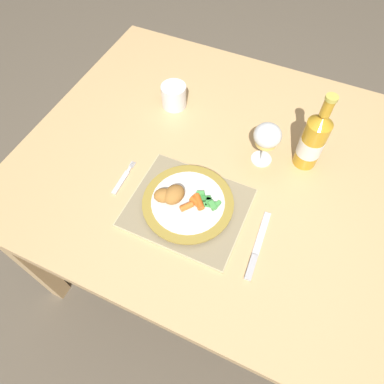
{
  "coord_description": "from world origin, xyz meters",
  "views": [
    {
      "loc": [
        0.17,
        -0.63,
        1.57
      ],
      "look_at": [
        -0.04,
        -0.17,
        0.78
      ],
      "focal_mm": 32.0,
      "sensor_mm": 36.0,
      "label": 1
    }
  ],
  "objects_px": {
    "bottle": "(313,140)",
    "drinking_cup": "(174,95)",
    "fork": "(122,180)",
    "wine_glass": "(267,137)",
    "dinner_plate": "(188,203)",
    "table_knife": "(256,251)",
    "dining_table": "(225,177)"
  },
  "relations": [
    {
      "from": "bottle",
      "to": "drinking_cup",
      "type": "distance_m",
      "value": 0.48
    },
    {
      "from": "fork",
      "to": "drinking_cup",
      "type": "xyz_separation_m",
      "value": [
        -0.0,
        0.35,
        0.04
      ]
    },
    {
      "from": "fork",
      "to": "wine_glass",
      "type": "xyz_separation_m",
      "value": [
        0.35,
        0.25,
        0.1
      ]
    },
    {
      "from": "fork",
      "to": "dinner_plate",
      "type": "bearing_deg",
      "value": -0.12
    },
    {
      "from": "dinner_plate",
      "to": "wine_glass",
      "type": "xyz_separation_m",
      "value": [
        0.13,
        0.25,
        0.08
      ]
    },
    {
      "from": "dinner_plate",
      "to": "table_knife",
      "type": "height_order",
      "value": "dinner_plate"
    },
    {
      "from": "bottle",
      "to": "wine_glass",
      "type": "bearing_deg",
      "value": -159.24
    },
    {
      "from": "dining_table",
      "to": "dinner_plate",
      "type": "xyz_separation_m",
      "value": [
        -0.04,
        -0.2,
        0.1
      ]
    },
    {
      "from": "dining_table",
      "to": "table_knife",
      "type": "relative_size",
      "value": 6.13
    },
    {
      "from": "fork",
      "to": "table_knife",
      "type": "bearing_deg",
      "value": -6.53
    },
    {
      "from": "table_knife",
      "to": "bottle",
      "type": "xyz_separation_m",
      "value": [
        0.04,
        0.34,
        0.09
      ]
    },
    {
      "from": "fork",
      "to": "drinking_cup",
      "type": "relative_size",
      "value": 1.5
    },
    {
      "from": "dinner_plate",
      "to": "table_knife",
      "type": "xyz_separation_m",
      "value": [
        0.22,
        -0.05,
        -0.01
      ]
    },
    {
      "from": "fork",
      "to": "dining_table",
      "type": "bearing_deg",
      "value": 37.17
    },
    {
      "from": "fork",
      "to": "wine_glass",
      "type": "height_order",
      "value": "wine_glass"
    },
    {
      "from": "dining_table",
      "to": "table_knife",
      "type": "distance_m",
      "value": 0.31
    },
    {
      "from": "dinner_plate",
      "to": "bottle",
      "type": "relative_size",
      "value": 0.99
    },
    {
      "from": "table_knife",
      "to": "fork",
      "type": "bearing_deg",
      "value": 173.47
    },
    {
      "from": "dining_table",
      "to": "bottle",
      "type": "xyz_separation_m",
      "value": [
        0.21,
        0.1,
        0.18
      ]
    },
    {
      "from": "drinking_cup",
      "to": "dining_table",
      "type": "bearing_deg",
      "value": -31.02
    },
    {
      "from": "fork",
      "to": "drinking_cup",
      "type": "height_order",
      "value": "drinking_cup"
    },
    {
      "from": "dining_table",
      "to": "table_knife",
      "type": "height_order",
      "value": "table_knife"
    },
    {
      "from": "dining_table",
      "to": "bottle",
      "type": "bearing_deg",
      "value": 24.44
    },
    {
      "from": "dinner_plate",
      "to": "wine_glass",
      "type": "relative_size",
      "value": 1.79
    },
    {
      "from": "wine_glass",
      "to": "bottle",
      "type": "relative_size",
      "value": 0.55
    },
    {
      "from": "wine_glass",
      "to": "drinking_cup",
      "type": "height_order",
      "value": "wine_glass"
    },
    {
      "from": "wine_glass",
      "to": "bottle",
      "type": "bearing_deg",
      "value": 20.76
    },
    {
      "from": "bottle",
      "to": "table_knife",
      "type": "bearing_deg",
      "value": -96.33
    },
    {
      "from": "dinner_plate",
      "to": "wine_glass",
      "type": "distance_m",
      "value": 0.29
    },
    {
      "from": "table_knife",
      "to": "drinking_cup",
      "type": "height_order",
      "value": "drinking_cup"
    },
    {
      "from": "table_knife",
      "to": "drinking_cup",
      "type": "distance_m",
      "value": 0.59
    },
    {
      "from": "dining_table",
      "to": "fork",
      "type": "distance_m",
      "value": 0.33
    }
  ]
}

